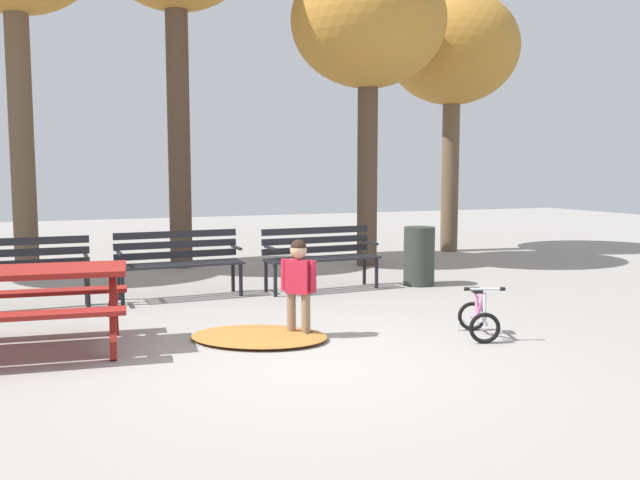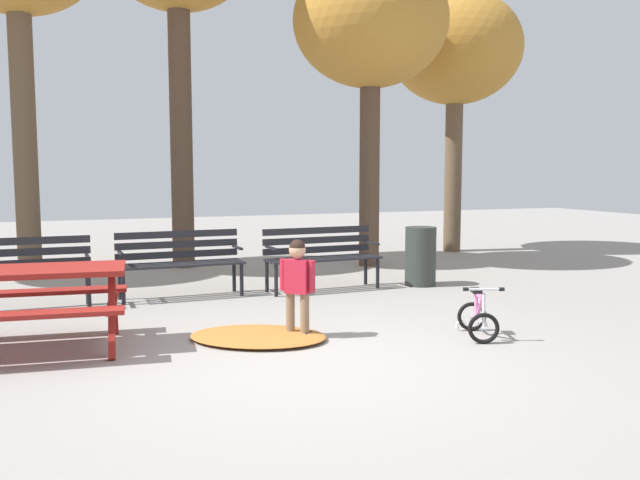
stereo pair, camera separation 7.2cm
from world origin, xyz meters
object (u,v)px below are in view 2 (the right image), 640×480
object	(u,v)px
picnic_table	(22,288)
park_bench_far_left	(19,268)
kids_bicycle	(478,317)
trash_bin	(420,256)
park_bench_right	(321,253)
park_bench_left	(180,258)
child_standing	(297,281)

from	to	relation	value
picnic_table	park_bench_far_left	world-z (taller)	park_bench_far_left
kids_bicycle	trash_bin	size ratio (longest dim) A/B	0.76
park_bench_right	park_bench_far_left	bearing A→B (deg)	-179.89
park_bench_left	child_standing	distance (m)	2.68
child_standing	kids_bicycle	distance (m)	1.82
picnic_table	park_bench_far_left	xyz separation A→B (m)	(-0.10, 1.98, -0.08)
picnic_table	park_bench_far_left	bearing A→B (deg)	92.95
park_bench_far_left	child_standing	distance (m)	3.54
picnic_table	kids_bicycle	bearing A→B (deg)	-14.21
park_bench_far_left	child_standing	size ratio (longest dim) A/B	1.64
trash_bin	park_bench_left	bearing A→B (deg)	173.68
park_bench_far_left	trash_bin	size ratio (longest dim) A/B	1.92
park_bench_far_left	kids_bicycle	bearing A→B (deg)	-35.48
park_bench_left	child_standing	size ratio (longest dim) A/B	1.65
park_bench_left	park_bench_far_left	bearing A→B (deg)	-174.64
park_bench_far_left	park_bench_right	xyz separation A→B (m)	(3.80, 0.01, 0.00)
park_bench_right	child_standing	size ratio (longest dim) A/B	1.66
park_bench_left	trash_bin	world-z (taller)	park_bench_left
park_bench_far_left	kids_bicycle	world-z (taller)	park_bench_far_left
park_bench_far_left	park_bench_right	size ratio (longest dim) A/B	0.99
picnic_table	trash_bin	distance (m)	5.45
park_bench_left	kids_bicycle	world-z (taller)	park_bench_left
child_standing	park_bench_right	bearing A→B (deg)	63.51
park_bench_left	kids_bicycle	xyz separation A→B (m)	(2.36, -3.21, -0.31)
park_bench_left	park_bench_right	bearing A→B (deg)	-5.15
picnic_table	park_bench_far_left	distance (m)	1.99
park_bench_far_left	park_bench_left	world-z (taller)	same
picnic_table	park_bench_left	xyz separation A→B (m)	(1.79, 2.16, -0.08)
park_bench_far_left	park_bench_left	size ratio (longest dim) A/B	0.99
picnic_table	trash_bin	bearing A→B (deg)	19.19
picnic_table	park_bench_right	size ratio (longest dim) A/B	1.20
park_bench_left	kids_bicycle	distance (m)	4.00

